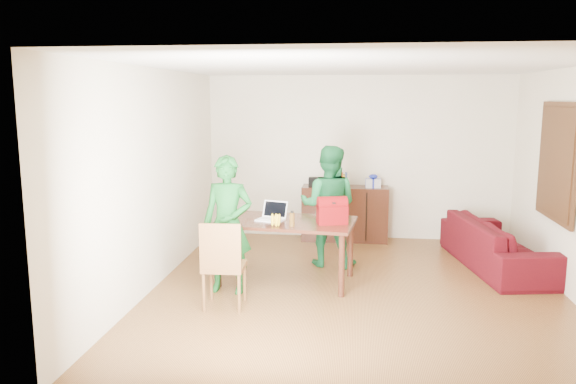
# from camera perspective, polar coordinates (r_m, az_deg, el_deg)

# --- Properties ---
(room) EXTENTS (5.20, 5.70, 2.90)m
(room) POSITION_cam_1_polar(r_m,az_deg,el_deg) (6.81, 7.24, 0.77)
(room) COLOR #452511
(room) RESTS_ON ground
(table) EXTENTS (1.81, 1.15, 0.80)m
(table) POSITION_cam_1_polar(r_m,az_deg,el_deg) (7.15, -0.20, -3.70)
(table) COLOR black
(table) RESTS_ON ground
(chair) EXTENTS (0.47, 0.45, 1.01)m
(chair) POSITION_cam_1_polar(r_m,az_deg,el_deg) (6.44, -6.49, -9.05)
(chair) COLOR brown
(chair) RESTS_ON ground
(person_near) EXTENTS (0.63, 0.43, 1.67)m
(person_near) POSITION_cam_1_polar(r_m,az_deg,el_deg) (6.79, -6.14, -3.31)
(person_near) COLOR #12541D
(person_near) RESTS_ON ground
(person_far) EXTENTS (0.90, 0.75, 1.69)m
(person_far) POSITION_cam_1_polar(r_m,az_deg,el_deg) (7.85, 4.13, -1.43)
(person_far) COLOR #166532
(person_far) RESTS_ON ground
(laptop) EXTENTS (0.38, 0.32, 0.23)m
(laptop) POSITION_cam_1_polar(r_m,az_deg,el_deg) (7.11, -1.83, -2.57)
(laptop) COLOR white
(laptop) RESTS_ON table
(bananas) EXTENTS (0.17, 0.11, 0.06)m
(bananas) POSITION_cam_1_polar(r_m,az_deg,el_deg) (6.80, -1.26, -3.25)
(bananas) COLOR gold
(bananas) RESTS_ON table
(bottle) EXTENTS (0.06, 0.06, 0.19)m
(bottle) POSITION_cam_1_polar(r_m,az_deg,el_deg) (6.79, 0.41, -2.72)
(bottle) COLOR #543713
(bottle) RESTS_ON table
(red_bag) EXTENTS (0.40, 0.29, 0.27)m
(red_bag) POSITION_cam_1_polar(r_m,az_deg,el_deg) (6.95, 4.50, -2.14)
(red_bag) COLOR #6E0708
(red_bag) RESTS_ON table
(sofa) EXTENTS (1.26, 2.38, 0.66)m
(sofa) POSITION_cam_1_polar(r_m,az_deg,el_deg) (8.36, 20.53, -4.97)
(sofa) COLOR #410814
(sofa) RESTS_ON ground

